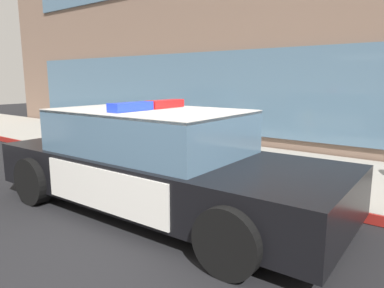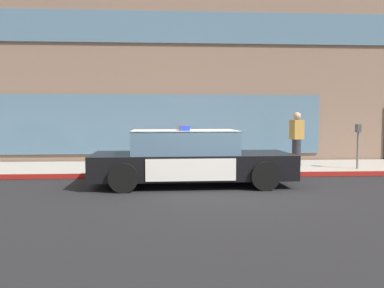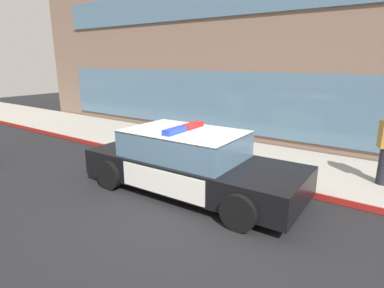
% 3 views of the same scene
% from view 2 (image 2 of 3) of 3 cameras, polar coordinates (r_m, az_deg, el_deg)
% --- Properties ---
extents(ground, '(48.00, 48.00, 0.00)m').
position_cam_2_polar(ground, '(9.79, 5.20, -6.28)').
color(ground, black).
extents(sidewalk, '(48.00, 3.17, 0.15)m').
position_cam_2_polar(sidewalk, '(13.19, 2.88, -3.34)').
color(sidewalk, '#A39E93').
rests_on(sidewalk, ground).
extents(curb_red_paint, '(28.80, 0.04, 0.14)m').
position_cam_2_polar(curb_red_paint, '(11.61, 3.77, -4.31)').
color(curb_red_paint, maroon).
rests_on(curb_red_paint, ground).
extents(storefront_building, '(24.88, 10.86, 6.73)m').
position_cam_2_polar(storefront_building, '(20.11, -0.63, 8.49)').
color(storefront_building, '#7A6051').
rests_on(storefront_building, ground).
extents(police_cruiser, '(4.97, 2.18, 1.49)m').
position_cam_2_polar(police_cruiser, '(10.29, -0.35, -1.95)').
color(police_cruiser, black).
rests_on(police_cruiser, ground).
extents(fire_hydrant, '(0.34, 0.39, 0.73)m').
position_cam_2_polar(fire_hydrant, '(11.99, -2.68, -2.00)').
color(fire_hydrant, gold).
rests_on(fire_hydrant, sidewalk).
extents(pedestrian_on_sidewalk, '(0.47, 0.40, 1.71)m').
position_cam_2_polar(pedestrian_on_sidewalk, '(13.46, 14.32, 0.70)').
color(pedestrian_on_sidewalk, '#23232D').
rests_on(pedestrian_on_sidewalk, sidewalk).
extents(parking_meter, '(0.12, 0.18, 1.34)m').
position_cam_2_polar(parking_meter, '(13.28, 22.05, 0.79)').
color(parking_meter, slate).
rests_on(parking_meter, sidewalk).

